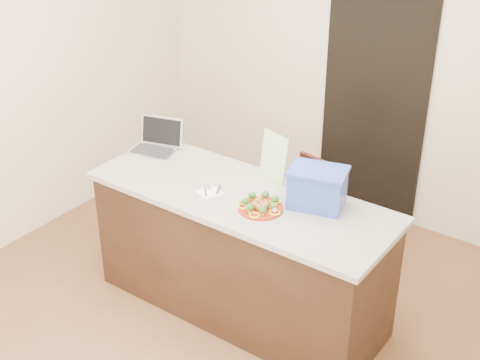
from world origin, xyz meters
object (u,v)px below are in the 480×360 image
Objects in this scene: island at (241,253)px; laptop at (157,141)px; yogurt_bottle at (275,211)px; chair at (311,207)px; plate at (261,208)px; blue_box at (317,188)px; napkin at (210,192)px.

laptop reaches higher than island.
laptop is (-1.20, 0.27, 0.04)m from yogurt_bottle.
laptop reaches higher than chair.
blue_box reaches higher than plate.
laptop is at bearing 163.42° from blue_box.
napkin is (-0.17, -0.10, 0.46)m from island.
napkin is 2.04× the size of yogurt_bottle.
blue_box is at bearing 18.13° from island.
chair is at bearing 73.04° from napkin.
laptop is at bearing 166.09° from plate.
blue_box is (0.15, 0.24, 0.10)m from yogurt_bottle.
laptop is at bearing 167.09° from yogurt_bottle.
napkin is 0.36× the size of laptop.
plate is 0.38m from napkin.
yogurt_bottle is 0.30m from blue_box.
chair is (0.10, 0.77, 0.02)m from island.
laptop is at bearing 168.19° from island.
blue_box reaches higher than island.
napkin is 0.49m from yogurt_bottle.
island is 30.40× the size of yogurt_bottle.
laptop reaches higher than plate.
yogurt_bottle is (0.11, -0.00, 0.02)m from plate.
yogurt_bottle reaches higher than island.
blue_box is at bearing -17.30° from laptop.
napkin is at bearing -173.32° from blue_box.
blue_box is at bearing 43.11° from plate.
chair is (0.27, 0.88, -0.44)m from napkin.
blue_box reaches higher than yogurt_bottle.
island is 0.78m from chair.
laptop reaches higher than yogurt_bottle.
napkin reaches higher than island.
yogurt_bottle is 1.23m from laptop.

